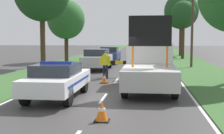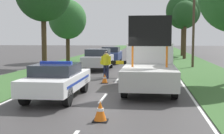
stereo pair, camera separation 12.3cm
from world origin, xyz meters
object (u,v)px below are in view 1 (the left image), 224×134
object	(u,v)px
traffic_cone_near_police	(102,111)
roadside_tree_near_right	(181,11)
roadside_tree_far_left	(183,14)
utility_pole	(192,19)
queued_car_van_white	(146,52)
pedestrian_civilian	(132,63)
traffic_cone_behind_barrier	(157,72)
queued_car_hatch_blue	(110,55)
roadside_tree_near_left	(66,20)
road_barrier	(123,64)
traffic_cone_near_truck	(104,79)
police_car	(58,79)
traffic_cone_centre_front	(76,77)
queued_car_sedan_silver	(97,59)
police_officer	(105,62)
work_truck	(149,67)

from	to	relation	value
traffic_cone_near_police	roadside_tree_near_right	size ratio (longest dim) A/B	0.07
roadside_tree_far_left	utility_pole	bearing A→B (deg)	-92.17
roadside_tree_near_right	utility_pole	size ratio (longest dim) A/B	1.07
roadside_tree_near_right	queued_car_van_white	bearing A→B (deg)	-127.77
utility_pole	traffic_cone_near_police	bearing A→B (deg)	-105.94
pedestrian_civilian	traffic_cone_behind_barrier	world-z (taller)	pedestrian_civilian
queued_car_hatch_blue	roadside_tree_near_left	size ratio (longest dim) A/B	0.68
road_barrier	traffic_cone_near_truck	xyz separation A→B (m)	(-0.80, -2.74, -0.59)
police_car	roadside_tree_near_left	distance (m)	19.48
traffic_cone_behind_barrier	roadside_tree_near_left	distance (m)	15.12
road_barrier	utility_pole	distance (m)	9.14
road_barrier	traffic_cone_near_police	world-z (taller)	road_barrier
queued_car_van_white	roadside_tree_far_left	size ratio (longest dim) A/B	0.59
traffic_cone_centre_front	queued_car_sedan_silver	world-z (taller)	queued_car_sedan_silver
police_officer	traffic_cone_behind_barrier	size ratio (longest dim) A/B	2.37
police_officer	queued_car_sedan_silver	size ratio (longest dim) A/B	0.38
work_truck	roadside_tree_near_right	bearing A→B (deg)	-97.45
road_barrier	utility_pole	bearing A→B (deg)	60.60
police_car	queued_car_sedan_silver	bearing A→B (deg)	94.34
queued_car_sedan_silver	roadside_tree_near_left	distance (m)	9.22
queued_car_sedan_silver	work_truck	bearing A→B (deg)	114.80
traffic_cone_centre_front	queued_car_hatch_blue	world-z (taller)	queued_car_hatch_blue
traffic_cone_behind_barrier	roadside_tree_far_left	size ratio (longest dim) A/B	0.11
traffic_cone_behind_barrier	pedestrian_civilian	bearing A→B (deg)	-152.62
queued_car_sedan_silver	traffic_cone_near_truck	bearing A→B (deg)	102.35
work_truck	police_car	bearing A→B (deg)	37.85
traffic_cone_centre_front	roadside_tree_near_right	world-z (taller)	roadside_tree_near_right
police_car	traffic_cone_centre_front	distance (m)	4.50
traffic_cone_behind_barrier	roadside_tree_near_left	xyz separation A→B (m)	(-8.76, 11.69, 3.90)
roadside_tree_near_left	roadside_tree_near_right	xyz separation A→B (m)	(12.53, 11.36, 1.62)
traffic_cone_behind_barrier	roadside_tree_near_left	size ratio (longest dim) A/B	0.11
queued_car_sedan_silver	roadside_tree_far_left	size ratio (longest dim) A/B	0.66
road_barrier	utility_pole	world-z (taller)	utility_pole
queued_car_hatch_blue	roadside_tree_near_left	world-z (taller)	roadside_tree_near_left
traffic_cone_near_police	traffic_cone_centre_front	distance (m)	8.17
traffic_cone_near_truck	roadside_tree_far_left	distance (m)	21.25
traffic_cone_near_truck	roadside_tree_far_left	size ratio (longest dim) A/B	0.08
queued_car_hatch_blue	utility_pole	bearing A→B (deg)	154.81
roadside_tree_near_left	queued_car_hatch_blue	bearing A→B (deg)	-15.42
police_car	work_truck	bearing A→B (deg)	39.76
queued_car_sedan_silver	queued_car_van_white	world-z (taller)	queued_car_sedan_silver
queued_car_van_white	roadside_tree_far_left	world-z (taller)	roadside_tree_far_left
traffic_cone_near_truck	police_car	bearing A→B (deg)	-106.95
queued_car_sedan_silver	roadside_tree_near_right	bearing A→B (deg)	-113.57
work_truck	traffic_cone_centre_front	distance (m)	4.45
traffic_cone_behind_barrier	queued_car_hatch_blue	xyz separation A→B (m)	(-4.17, 10.42, 0.46)
queued_car_van_white	traffic_cone_centre_front	bearing A→B (deg)	79.12
queued_car_hatch_blue	traffic_cone_centre_front	bearing A→B (deg)	88.46
work_truck	traffic_cone_centre_front	size ratio (longest dim) A/B	10.04
road_barrier	queued_car_hatch_blue	distance (m)	10.49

